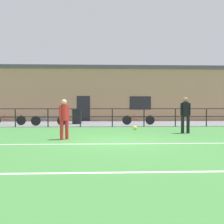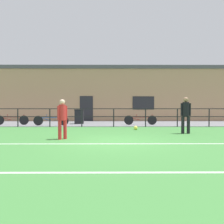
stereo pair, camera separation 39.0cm
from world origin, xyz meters
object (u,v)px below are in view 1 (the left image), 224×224
object	(u,v)px
bicycle_parked_1	(49,121)
player_striker	(64,117)
player_goalkeeper	(185,113)
trash_bin_0	(77,117)
soccer_ball_match	(135,128)
bicycle_parked_3	(138,120)
bicycle_parked_0	(8,120)

from	to	relation	value
bicycle_parked_1	player_striker	bearing A→B (deg)	-71.77
player_goalkeeper	trash_bin_0	xyz separation A→B (m)	(-5.86, 5.56, -0.46)
soccer_ball_match	trash_bin_0	world-z (taller)	trash_bin_0
player_striker	bicycle_parked_1	world-z (taller)	player_striker
bicycle_parked_3	bicycle_parked_0	bearing A→B (deg)	180.00
soccer_ball_match	bicycle_parked_0	xyz separation A→B (m)	(-8.08, 3.01, 0.24)
player_goalkeeper	bicycle_parked_1	world-z (taller)	player_goalkeeper
player_striker	bicycle_parked_0	world-z (taller)	player_striker
trash_bin_0	player_goalkeeper	bearing A→B (deg)	-43.53
bicycle_parked_3	bicycle_parked_1	bearing A→B (deg)	-175.62
player_striker	bicycle_parked_0	bearing A→B (deg)	-94.11
player_goalkeeper	player_striker	size ratio (longest dim) A/B	1.09
soccer_ball_match	bicycle_parked_3	bearing A→B (deg)	78.02
player_goalkeeper	bicycle_parked_0	size ratio (longest dim) A/B	0.77
soccer_ball_match	bicycle_parked_1	bearing A→B (deg)	154.28
player_striker	soccer_ball_match	distance (m)	4.88
bicycle_parked_1	player_goalkeeper	bearing A→B (deg)	-29.21
trash_bin_0	bicycle_parked_1	bearing A→B (deg)	-141.28
soccer_ball_match	bicycle_parked_3	world-z (taller)	bicycle_parked_3
player_striker	bicycle_parked_0	size ratio (longest dim) A/B	0.70
player_goalkeeper	trash_bin_0	distance (m)	8.09
bicycle_parked_0	bicycle_parked_1	bearing A→B (deg)	-9.35
bicycle_parked_1	trash_bin_0	bearing A→B (deg)	38.72
bicycle_parked_0	bicycle_parked_3	world-z (taller)	bicycle_parked_0
bicycle_parked_0	bicycle_parked_1	world-z (taller)	bicycle_parked_0
player_goalkeeper	soccer_ball_match	distance (m)	2.91
player_striker	bicycle_parked_3	size ratio (longest dim) A/B	0.73
player_striker	trash_bin_0	distance (m)	7.41
player_goalkeeper	player_striker	bearing A→B (deg)	-151.77
bicycle_parked_0	player_goalkeeper	bearing A→B (deg)	-24.37
player_goalkeeper	soccer_ball_match	bearing A→B (deg)	153.32
player_goalkeeper	bicycle_parked_1	distance (m)	8.66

